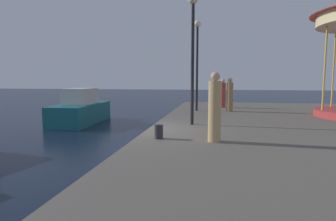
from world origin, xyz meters
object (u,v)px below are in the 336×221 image
object	(u,v)px
lamp_post_far_end	(197,50)
person_far_corner	(223,94)
motorboat_teal	(81,110)
lamp_post_mid_promenade	(193,37)
person_by_the_water	(215,109)
bollard_center	(159,131)
person_mid_promenade	(230,96)

from	to	relation	value
lamp_post_far_end	person_far_corner	world-z (taller)	lamp_post_far_end
motorboat_teal	lamp_post_far_end	distance (m)	7.24
lamp_post_far_end	person_far_corner	xyz separation A→B (m)	(1.41, 1.96, -2.38)
lamp_post_mid_promenade	person_by_the_water	distance (m)	3.69
lamp_post_mid_promenade	bollard_center	size ratio (longest dim) A/B	11.64
lamp_post_mid_promenade	lamp_post_far_end	bearing A→B (deg)	91.74
person_by_the_water	person_far_corner	distance (m)	9.43
person_far_corner	bollard_center	bearing A→B (deg)	-102.06
lamp_post_far_end	person_by_the_water	world-z (taller)	lamp_post_far_end
bollard_center	lamp_post_mid_promenade	bearing A→B (deg)	74.87
person_by_the_water	lamp_post_mid_promenade	bearing A→B (deg)	106.55
lamp_post_mid_promenade	person_by_the_water	world-z (taller)	lamp_post_mid_promenade
bollard_center	person_mid_promenade	distance (m)	7.63
motorboat_teal	lamp_post_mid_promenade	xyz separation A→B (m)	(6.61, -4.33, 3.20)
lamp_post_mid_promenade	person_mid_promenade	size ratio (longest dim) A/B	2.66
lamp_post_mid_promenade	bollard_center	world-z (taller)	lamp_post_mid_promenade
person_mid_promenade	person_by_the_water	bearing A→B (deg)	-95.79
motorboat_teal	person_by_the_water	distance (m)	10.32
lamp_post_mid_promenade	person_far_corner	distance (m)	7.16
lamp_post_far_end	bollard_center	size ratio (longest dim) A/B	11.76
motorboat_teal	bollard_center	xyz separation A→B (m)	(5.90, -6.97, 0.25)
lamp_post_mid_promenade	person_far_corner	bearing A→B (deg)	79.18
bollard_center	person_mid_promenade	size ratio (longest dim) A/B	0.23
person_far_corner	person_by_the_water	bearing A→B (deg)	-92.70
motorboat_teal	lamp_post_mid_promenade	distance (m)	8.52
motorboat_teal	lamp_post_far_end	world-z (taller)	lamp_post_far_end
bollard_center	person_far_corner	xyz separation A→B (m)	(1.98, 9.28, 0.60)
lamp_post_mid_promenade	person_mid_promenade	bearing A→B (deg)	71.16
motorboat_teal	person_far_corner	world-z (taller)	person_far_corner
lamp_post_mid_promenade	bollard_center	distance (m)	4.02
lamp_post_mid_promenade	lamp_post_far_end	distance (m)	4.68
lamp_post_mid_promenade	lamp_post_far_end	size ratio (longest dim) A/B	0.99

